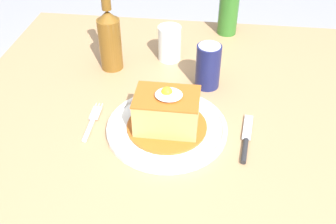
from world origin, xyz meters
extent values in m
cube|color=#A87F56|center=(0.00, 0.00, 0.72)|extent=(1.18, 1.09, 0.04)
cylinder|color=#A87F56|center=(-0.51, 0.46, 0.35)|extent=(0.07, 0.07, 0.70)
cylinder|color=#A87F56|center=(0.51, 0.46, 0.35)|extent=(0.07, 0.07, 0.70)
cylinder|color=white|center=(-0.04, -0.05, 0.75)|extent=(0.29, 0.29, 0.01)
torus|color=white|center=(-0.04, -0.05, 0.75)|extent=(0.29, 0.29, 0.01)
cylinder|color=#B75B1E|center=(-0.04, -0.05, 0.75)|extent=(0.19, 0.19, 0.01)
cube|color=tan|center=(-0.04, -0.05, 0.80)|extent=(0.14, 0.10, 0.08)
cube|color=#B75B1E|center=(-0.04, -0.05, 0.84)|extent=(0.15, 0.11, 0.00)
ellipsoid|color=white|center=(-0.04, -0.06, 0.85)|extent=(0.06, 0.06, 0.01)
sphere|color=yellow|center=(-0.04, -0.05, 0.85)|extent=(0.03, 0.03, 0.03)
cylinder|color=silver|center=(-0.23, -0.08, 0.75)|extent=(0.01, 0.08, 0.01)
cube|color=silver|center=(-0.23, -0.02, 0.75)|extent=(0.02, 0.05, 0.00)
cylinder|color=silver|center=(-0.22, 0.01, 0.75)|extent=(0.00, 0.03, 0.00)
cylinder|color=silver|center=(-0.23, 0.01, 0.75)|extent=(0.00, 0.03, 0.00)
cylinder|color=silver|center=(-0.23, 0.01, 0.75)|extent=(0.00, 0.03, 0.00)
cylinder|color=#262628|center=(0.14, -0.11, 0.75)|extent=(0.02, 0.08, 0.01)
cube|color=silver|center=(0.15, -0.03, 0.75)|extent=(0.03, 0.09, 0.00)
cylinder|color=#191E51|center=(0.04, 0.15, 0.80)|extent=(0.07, 0.07, 0.12)
cylinder|color=silver|center=(0.04, 0.15, 0.86)|extent=(0.06, 0.06, 0.00)
cylinder|color=#2D6B23|center=(0.09, 0.47, 0.82)|extent=(0.06, 0.06, 0.15)
cylinder|color=brown|center=(-0.24, 0.21, 0.82)|extent=(0.06, 0.06, 0.15)
cone|color=brown|center=(-0.24, 0.21, 0.90)|extent=(0.06, 0.06, 0.03)
cylinder|color=gold|center=(-0.08, 0.28, 0.77)|extent=(0.06, 0.06, 0.06)
cylinder|color=silver|center=(-0.08, 0.28, 0.79)|extent=(0.07, 0.07, 0.10)
camera|label=1|loc=(0.05, -0.75, 1.36)|focal=42.02mm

